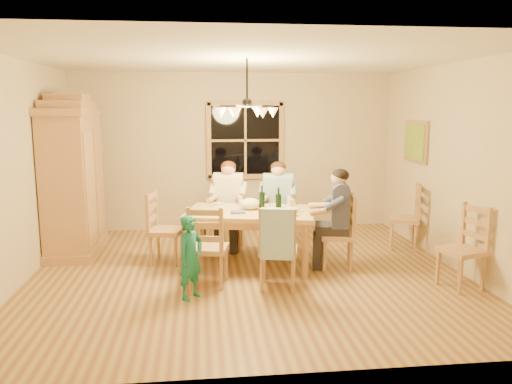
{
  "coord_description": "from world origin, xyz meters",
  "views": [
    {
      "loc": [
        -0.58,
        -6.15,
        2.11
      ],
      "look_at": [
        0.12,
        0.1,
        1.04
      ],
      "focal_mm": 35.0,
      "sensor_mm": 36.0,
      "label": 1
    }
  ],
  "objects": [
    {
      "name": "chair_far_left",
      "position": [
        -0.17,
        1.16,
        0.3
      ],
      "size": [
        0.52,
        0.5,
        0.99
      ],
      "rotation": [
        0.0,
        0.0,
        2.93
      ],
      "color": "tan",
      "rests_on": "floor"
    },
    {
      "name": "floor",
      "position": [
        0.0,
        0.0,
        0.0
      ],
      "size": [
        5.5,
        5.5,
        0.0
      ],
      "primitive_type": "plane",
      "color": "brown",
      "rests_on": "ground"
    },
    {
      "name": "adult_plaid_man",
      "position": [
        0.55,
        1.01,
        0.84
      ],
      "size": [
        0.46,
        0.49,
        0.87
      ],
      "rotation": [
        0.0,
        0.0,
        2.93
      ],
      "color": "#306384",
      "rests_on": "floor"
    },
    {
      "name": "wall_right",
      "position": [
        2.75,
        0.0,
        1.35
      ],
      "size": [
        0.02,
        5.0,
        2.7
      ],
      "primitive_type": "cube",
      "color": "#CAB08F",
      "rests_on": "floor"
    },
    {
      "name": "dining_table",
      "position": [
        0.07,
        0.31,
        0.66
      ],
      "size": [
        1.84,
        1.34,
        0.76
      ],
      "rotation": [
        0.0,
        0.0,
        -0.21
      ],
      "color": "tan",
      "rests_on": "floor"
    },
    {
      "name": "ceiling",
      "position": [
        0.0,
        0.0,
        2.7
      ],
      "size": [
        5.5,
        5.0,
        0.02
      ],
      "primitive_type": "cube",
      "color": "white",
      "rests_on": "wall_back"
    },
    {
      "name": "chair_spare_front",
      "position": [
        2.45,
        -0.81,
        0.3
      ],
      "size": [
        0.52,
        0.54,
        0.99
      ],
      "rotation": [
        0.0,
        0.0,
        1.85
      ],
      "color": "tan",
      "rests_on": "floor"
    },
    {
      "name": "window",
      "position": [
        0.2,
        2.47,
        1.55
      ],
      "size": [
        1.3,
        0.06,
        1.3
      ],
      "color": "black",
      "rests_on": "wall_back"
    },
    {
      "name": "chair_near_left",
      "position": [
        -0.5,
        -0.38,
        0.3
      ],
      "size": [
        0.52,
        0.5,
        0.99
      ],
      "rotation": [
        0.0,
        0.0,
        -0.21
      ],
      "color": "tan",
      "rests_on": "floor"
    },
    {
      "name": "chair_end_right",
      "position": [
        1.2,
        0.06,
        0.3
      ],
      "size": [
        0.5,
        0.52,
        0.99
      ],
      "rotation": [
        0.0,
        0.0,
        1.36
      ],
      "color": "tan",
      "rests_on": "floor"
    },
    {
      "name": "chair_end_left",
      "position": [
        -1.06,
        0.55,
        0.3
      ],
      "size": [
        0.5,
        0.52,
        0.99
      ],
      "rotation": [
        0.0,
        0.0,
        -1.78
      ],
      "color": "tan",
      "rests_on": "floor"
    },
    {
      "name": "plate_woman",
      "position": [
        -0.33,
        0.69,
        0.77
      ],
      "size": [
        0.26,
        0.26,
        0.02
      ],
      "primitive_type": "cylinder",
      "color": "white",
      "rests_on": "dining_table"
    },
    {
      "name": "chandelier",
      "position": [
        -0.0,
        0.0,
        2.08
      ],
      "size": [
        0.77,
        0.68,
        0.71
      ],
      "color": "black",
      "rests_on": "ceiling"
    },
    {
      "name": "painting",
      "position": [
        2.71,
        1.2,
        1.6
      ],
      "size": [
        0.06,
        0.78,
        0.64
      ],
      "color": "#A07345",
      "rests_on": "wall_right"
    },
    {
      "name": "adult_slate_man",
      "position": [
        1.2,
        0.06,
        0.84
      ],
      "size": [
        0.49,
        0.46,
        0.87
      ],
      "rotation": [
        0.0,
        0.0,
        1.36
      ],
      "color": "#3D4162",
      "rests_on": "floor"
    },
    {
      "name": "napkin",
      "position": [
        -0.11,
        0.16,
        0.78
      ],
      "size": [
        0.21,
        0.17,
        0.03
      ],
      "primitive_type": "cube",
      "rotation": [
        0.0,
        0.0,
        -0.21
      ],
      "color": "#4D5B8D",
      "rests_on": "dining_table"
    },
    {
      "name": "chair_far_right",
      "position": [
        0.55,
        1.01,
        0.3
      ],
      "size": [
        0.52,
        0.5,
        0.99
      ],
      "rotation": [
        0.0,
        0.0,
        2.93
      ],
      "color": "tan",
      "rests_on": "floor"
    },
    {
      "name": "armoire",
      "position": [
        -2.42,
        1.27,
        1.06
      ],
      "size": [
        0.66,
        1.4,
        2.3
      ],
      "color": "#A07345",
      "rests_on": "floor"
    },
    {
      "name": "cloth_bundle",
      "position": [
        0.07,
        0.38,
        0.84
      ],
      "size": [
        0.28,
        0.22,
        0.15
      ],
      "primitive_type": "ellipsoid",
      "color": "#C6BC90",
      "rests_on": "dining_table"
    },
    {
      "name": "towel",
      "position": [
        0.27,
        -0.74,
        0.7
      ],
      "size": [
        0.39,
        0.18,
        0.58
      ],
      "primitive_type": "cube",
      "rotation": [
        0.0,
        0.0,
        -0.21
      ],
      "color": "#93B2C7",
      "rests_on": "chair_near_right"
    },
    {
      "name": "plate_slate",
      "position": [
        0.64,
        0.23,
        0.77
      ],
      "size": [
        0.26,
        0.26,
        0.02
      ],
      "primitive_type": "cylinder",
      "color": "white",
      "rests_on": "dining_table"
    },
    {
      "name": "adult_woman",
      "position": [
        -0.17,
        1.16,
        0.84
      ],
      "size": [
        0.46,
        0.49,
        0.87
      ],
      "rotation": [
        0.0,
        0.0,
        2.93
      ],
      "color": "beige",
      "rests_on": "floor"
    },
    {
      "name": "plate_plaid",
      "position": [
        0.43,
        0.51,
        0.77
      ],
      "size": [
        0.26,
        0.26,
        0.02
      ],
      "primitive_type": "cylinder",
      "color": "white",
      "rests_on": "dining_table"
    },
    {
      "name": "chair_near_right",
      "position": [
        0.31,
        -0.55,
        0.3
      ],
      "size": [
        0.52,
        0.5,
        0.99
      ],
      "rotation": [
        0.0,
        0.0,
        -0.21
      ],
      "color": "tan",
      "rests_on": "floor"
    },
    {
      "name": "wine_glass_a",
      "position": [
        -0.04,
        0.6,
        0.83
      ],
      "size": [
        0.06,
        0.06,
        0.14
      ],
      "primitive_type": "cylinder",
      "color": "silver",
      "rests_on": "dining_table"
    },
    {
      "name": "chair_spare_back",
      "position": [
        2.45,
        0.89,
        0.3
      ],
      "size": [
        0.55,
        0.56,
        0.99
      ],
      "rotation": [
        0.0,
        0.0,
        1.21
      ],
      "color": "tan",
      "rests_on": "floor"
    },
    {
      "name": "wine_bottle_b",
      "position": [
        0.42,
        0.15,
        0.93
      ],
      "size": [
        0.08,
        0.08,
        0.33
      ],
      "primitive_type": "cylinder",
      "color": "black",
      "rests_on": "dining_table"
    },
    {
      "name": "cap",
      "position": [
        0.53,
        -0.05,
        0.82
      ],
      "size": [
        0.2,
        0.2,
        0.11
      ],
      "primitive_type": "ellipsoid",
      "color": "#C5B983",
      "rests_on": "dining_table"
    },
    {
      "name": "wine_glass_b",
      "position": [
        0.6,
        0.31,
        0.83
      ],
      "size": [
        0.06,
        0.06,
        0.14
      ],
      "primitive_type": "cylinder",
      "color": "silver",
      "rests_on": "dining_table"
    },
    {
      "name": "child",
      "position": [
        -0.71,
        -0.78,
        0.47
      ],
      "size": [
        0.4,
        0.41,
        0.94
      ],
      "primitive_type": "imported",
      "rotation": [
        0.0,
        0.0,
        0.84
      ],
      "color": "#197160",
      "rests_on": "floor"
    },
    {
      "name": "wall_left",
      "position": [
        -2.75,
        0.0,
        1.35
      ],
      "size": [
        0.02,
        5.0,
        2.7
      ],
      "primitive_type": "cube",
      "color": "#CAB08F",
      "rests_on": "floor"
    },
    {
      "name": "wine_bottle_a",
      "position": [
        0.23,
        0.33,
        0.93
      ],
      "size": [
        0.08,
        0.08,
        0.33
      ],
      "primitive_type": "cylinder",
      "color": "black",
      "rests_on": "dining_table"
    },
    {
      "name": "wall_back",
      "position": [
        0.0,
        2.5,
        1.35
      ],
      "size": [
        5.5,
        0.02,
        2.7
      ],
      "primitive_type": "cube",
      "color": "#CAB08F",
      "rests_on": "floor"
    }
  ]
}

